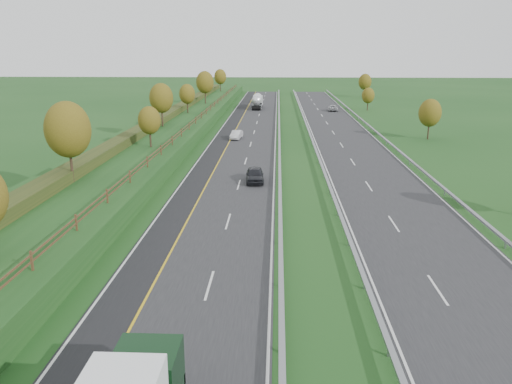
{
  "coord_description": "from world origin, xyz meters",
  "views": [
    {
      "loc": [
        5.36,
        -17.06,
        14.13
      ],
      "look_at": [
        3.57,
        24.65,
        2.2
      ],
      "focal_mm": 35.0,
      "sensor_mm": 36.0,
      "label": 1
    }
  ],
  "objects_px": {
    "road_tanker": "(257,101)",
    "car_silver_mid": "(236,135)",
    "car_small_far": "(256,100)",
    "car_oncoming": "(333,108)",
    "car_dark_near": "(255,175)"
  },
  "relations": [
    {
      "from": "road_tanker",
      "to": "car_oncoming",
      "type": "bearing_deg",
      "value": -15.52
    },
    {
      "from": "road_tanker",
      "to": "car_dark_near",
      "type": "relative_size",
      "value": 2.38
    },
    {
      "from": "car_small_far",
      "to": "car_oncoming",
      "type": "height_order",
      "value": "car_oncoming"
    },
    {
      "from": "road_tanker",
      "to": "car_dark_near",
      "type": "xyz_separation_m",
      "value": [
        2.7,
        -72.6,
        -1.02
      ]
    },
    {
      "from": "car_silver_mid",
      "to": "car_oncoming",
      "type": "relative_size",
      "value": 0.84
    },
    {
      "from": "road_tanker",
      "to": "car_small_far",
      "type": "height_order",
      "value": "road_tanker"
    },
    {
      "from": "car_small_far",
      "to": "car_oncoming",
      "type": "distance_m",
      "value": 26.39
    },
    {
      "from": "car_oncoming",
      "to": "car_dark_near",
      "type": "bearing_deg",
      "value": 82.75
    },
    {
      "from": "road_tanker",
      "to": "car_oncoming",
      "type": "distance_m",
      "value": 19.11
    },
    {
      "from": "car_dark_near",
      "to": "car_small_far",
      "type": "relative_size",
      "value": 1.06
    },
    {
      "from": "car_oncoming",
      "to": "car_small_far",
      "type": "bearing_deg",
      "value": -37.68
    },
    {
      "from": "car_dark_near",
      "to": "car_small_far",
      "type": "bearing_deg",
      "value": 89.33
    },
    {
      "from": "road_tanker",
      "to": "car_silver_mid",
      "type": "height_order",
      "value": "road_tanker"
    },
    {
      "from": "car_silver_mid",
      "to": "road_tanker",
      "type": "bearing_deg",
      "value": 95.93
    },
    {
      "from": "car_small_far",
      "to": "car_oncoming",
      "type": "relative_size",
      "value": 0.91
    }
  ]
}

